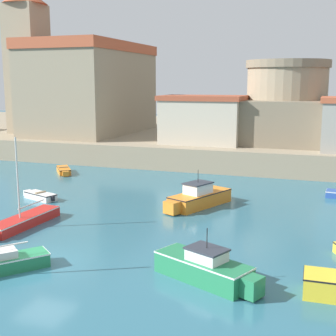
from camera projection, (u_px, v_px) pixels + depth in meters
ground_plane at (43, 264)px, 22.41m from camera, size 200.00×200.00×0.00m
quay_seawall at (231, 138)px, 63.25m from camera, size 120.00×40.00×2.26m
motorboat_green_1 at (206, 268)px, 20.42m from camera, size 5.22×3.28×2.43m
dinghy_orange_2 at (64, 170)px, 44.56m from camera, size 2.77×3.23×0.62m
sailboat_red_3 at (23, 221)px, 28.19m from camera, size 1.59×6.05×5.46m
dinghy_white_7 at (40, 196)px, 34.76m from camera, size 3.28×1.86×0.58m
motorboat_orange_9 at (198, 198)px, 32.67m from camera, size 3.64×5.93×2.63m
church at (83, 84)px, 58.46m from camera, size 15.39×18.34×17.58m
fortress at (286, 112)px, 49.92m from camera, size 12.42×12.42×8.57m
harbor_shed_mid_row at (202, 119)px, 48.47m from camera, size 8.56×5.33×4.96m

